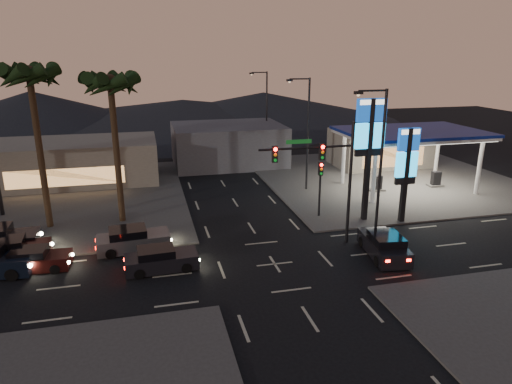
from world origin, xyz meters
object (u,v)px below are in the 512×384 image
object	(u,v)px
traffic_signal_mast	(325,167)
suv_station	(384,245)
car_lane_a_front	(160,260)
car_lane_a_mid	(34,260)
car_lane_b_front	(132,240)
pylon_sign_tall	(370,136)
pylon_sign_short	(407,161)
gas_station	(412,135)
car_lane_b_rear	(9,252)

from	to	relation	value
traffic_signal_mast	suv_station	distance (m)	6.01
car_lane_a_front	suv_station	distance (m)	13.49
car_lane_a_mid	car_lane_b_front	xyz separation A→B (m)	(5.48, 1.46, 0.09)
pylon_sign_tall	suv_station	size ratio (longest dim) A/B	1.90
traffic_signal_mast	pylon_sign_tall	bearing A→B (deg)	36.52
pylon_sign_short	car_lane_a_front	size ratio (longest dim) A/B	1.63
suv_station	car_lane_a_mid	bearing A→B (deg)	171.36
car_lane_a_mid	suv_station	xyz separation A→B (m)	(20.50, -3.11, 0.10)
pylon_sign_tall	suv_station	distance (m)	8.44
pylon_sign_tall	pylon_sign_short	distance (m)	3.20
gas_station	traffic_signal_mast	size ratio (longest dim) A/B	1.53
traffic_signal_mast	car_lane_b_rear	bearing A→B (deg)	173.95
gas_station	car_lane_b_front	distance (m)	25.84
suv_station	pylon_sign_short	bearing A→B (deg)	50.17
car_lane_b_rear	gas_station	bearing A→B (deg)	14.34
pylon_sign_tall	car_lane_a_mid	xyz separation A→B (m)	(-22.17, -2.89, -5.79)
pylon_sign_tall	car_lane_b_front	distance (m)	17.70
pylon_sign_tall	car_lane_a_mid	distance (m)	23.10
gas_station	pylon_sign_short	size ratio (longest dim) A/B	1.74
car_lane_a_front	suv_station	xyz separation A→B (m)	(13.42, -1.37, 0.07)
car_lane_b_rear	suv_station	size ratio (longest dim) A/B	0.98
gas_station	traffic_signal_mast	world-z (taller)	traffic_signal_mast
gas_station	car_lane_b_front	world-z (taller)	gas_station
pylon_sign_tall	car_lane_a_mid	size ratio (longest dim) A/B	2.20
traffic_signal_mast	car_lane_a_front	world-z (taller)	traffic_signal_mast
traffic_signal_mast	car_lane_a_mid	bearing A→B (deg)	177.96
car_lane_a_front	car_lane_a_mid	xyz separation A→B (m)	(-7.08, 1.75, -0.03)
pylon_sign_short	traffic_signal_mast	size ratio (longest dim) A/B	0.88
pylon_sign_tall	traffic_signal_mast	distance (m)	6.02
pylon_sign_tall	traffic_signal_mast	bearing A→B (deg)	-143.48
pylon_sign_tall	traffic_signal_mast	xyz separation A→B (m)	(-4.74, -3.51, -1.17)
gas_station	pylon_sign_tall	xyz separation A→B (m)	(-7.50, -6.50, 1.31)
car_lane_a_mid	car_lane_a_front	bearing A→B (deg)	-13.87
car_lane_b_rear	car_lane_b_front	bearing A→B (deg)	0.54
pylon_sign_short	suv_station	world-z (taller)	pylon_sign_short
traffic_signal_mast	car_lane_b_front	bearing A→B (deg)	170.10
gas_station	car_lane_b_rear	size ratio (longest dim) A/B	2.61
pylon_sign_short	car_lane_a_front	bearing A→B (deg)	-168.32
car_lane_b_front	gas_station	bearing A→B (deg)	18.14
pylon_sign_tall	car_lane_b_front	bearing A→B (deg)	-175.12
car_lane_a_mid	suv_station	size ratio (longest dim) A/B	0.86
car_lane_b_rear	suv_station	world-z (taller)	suv_station
car_lane_b_front	car_lane_b_rear	bearing A→B (deg)	-179.46
pylon_sign_tall	suv_station	bearing A→B (deg)	-105.58
traffic_signal_mast	car_lane_b_rear	distance (m)	19.67
car_lane_a_mid	suv_station	world-z (taller)	suv_station
car_lane_a_front	car_lane_b_front	xyz separation A→B (m)	(-1.60, 3.21, 0.06)
car_lane_b_front	suv_station	xyz separation A→B (m)	(15.02, -4.58, 0.01)
car_lane_a_mid	car_lane_b_rear	xyz separation A→B (m)	(-1.60, 1.40, 0.08)
car_lane_b_rear	traffic_signal_mast	bearing A→B (deg)	-6.05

